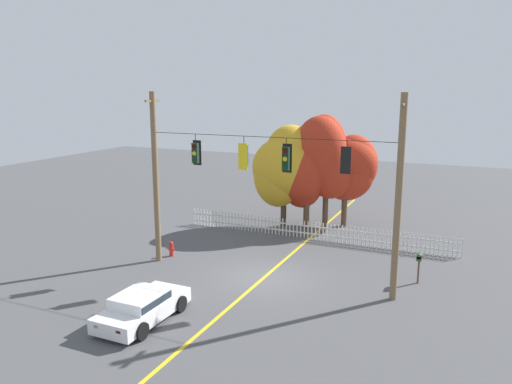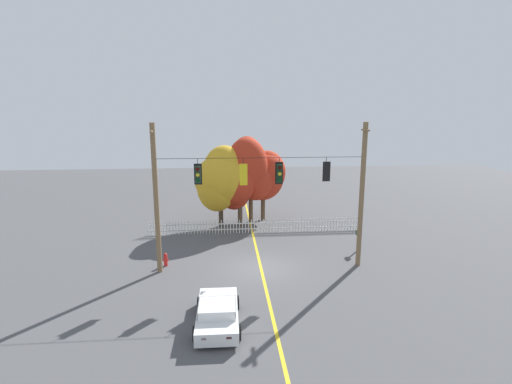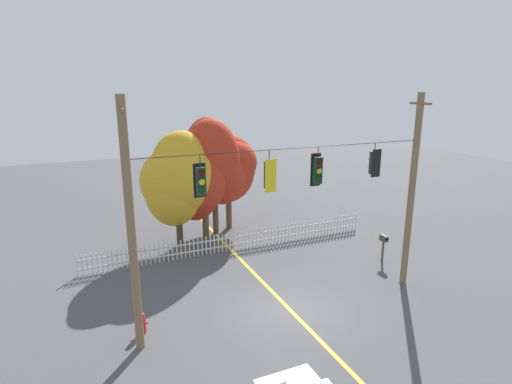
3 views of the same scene
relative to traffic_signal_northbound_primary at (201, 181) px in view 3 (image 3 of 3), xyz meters
name	(u,v)px [view 3 (image 3 of 3)]	position (x,y,z in m)	size (l,w,h in m)	color
ground	(290,310)	(3.49, -0.01, -5.62)	(80.00, 80.00, 0.00)	#4C4C4F
lane_centerline_stripe	(290,310)	(3.49, -0.01, -5.61)	(0.16, 36.00, 0.01)	gold
signal_support_span	(293,207)	(3.49, -0.01, -1.33)	(11.91, 1.10, 8.43)	brown
traffic_signal_northbound_primary	(201,181)	(0.00, 0.00, 0.00)	(0.43, 0.38, 1.47)	black
traffic_signal_northbound_secondary	(269,175)	(2.50, -0.02, -0.02)	(0.43, 0.38, 1.50)	black
traffic_signal_westbound_side	(317,170)	(4.51, 0.00, 0.00)	(0.43, 0.38, 1.52)	black
traffic_signal_southbound_primary	(374,163)	(7.15, -0.02, 0.09)	(0.43, 0.38, 1.35)	black
white_picket_fence	(236,241)	(3.75, 6.65, -5.09)	(15.99, 0.06, 1.04)	silver
autumn_maple_near_fence	(179,179)	(1.21, 8.57, -1.83)	(4.25, 3.63, 6.40)	#473828
autumn_maple_mid	(197,187)	(2.21, 8.68, -2.39)	(3.24, 3.01, 5.23)	brown
autumn_oak_far_east	(212,162)	(3.38, 9.35, -1.16)	(3.73, 3.33, 7.02)	brown
autumn_maple_far_west	(229,168)	(4.76, 10.39, -1.81)	(3.80, 3.11, 5.78)	brown
fire_hydrant	(143,323)	(-2.11, 0.81, -5.22)	(0.38, 0.22, 0.79)	red
roadside_mailbox	(384,240)	(10.05, 2.23, -4.47)	(0.25, 0.44, 1.40)	brown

